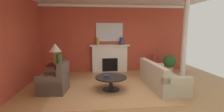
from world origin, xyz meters
TOP-DOWN VIEW (x-y plane):
  - ground_plane at (0.00, 0.00)m, footprint 8.54×8.54m
  - wall_fireplace at (0.00, 2.91)m, footprint 7.17×0.12m
  - wall_window at (-3.34, 0.30)m, footprint 0.12×6.31m
  - crown_moulding at (0.00, 2.83)m, footprint 7.17×0.08m
  - area_rug at (-0.39, 0.26)m, footprint 3.63×2.71m
  - fireplace at (-0.21, 2.70)m, footprint 1.80×0.35m
  - mantel_mirror at (-0.21, 2.82)m, footprint 1.22×0.04m
  - sofa at (1.31, 0.38)m, footprint 0.97×2.13m
  - armchair_near_window at (-2.14, 0.27)m, footprint 0.89×0.89m
  - coffee_table at (-0.39, 0.26)m, footprint 1.00×1.00m
  - side_table at (-2.30, 1.25)m, footprint 0.56×0.56m
  - table_lamp at (-2.30, 1.25)m, footprint 0.44×0.44m
  - vase_mantel_right at (0.34, 2.65)m, footprint 0.18×0.18m
  - vase_tall_corner at (1.80, 2.40)m, footprint 0.31×0.31m
  - vase_on_side_table at (-2.15, 1.13)m, footprint 0.18×0.18m
  - vase_mantel_left at (-0.76, 2.65)m, footprint 0.15×0.15m
  - book_red_cover at (-0.53, 0.27)m, footprint 0.21×0.17m
  - potted_plant at (2.40, 2.10)m, footprint 0.56×0.56m
  - column_white at (2.75, 1.59)m, footprint 0.20×0.20m

SIDE VIEW (x-z plane):
  - ground_plane at x=0.00m, z-range 0.00..0.00m
  - area_rug at x=-0.39m, z-range 0.00..0.01m
  - sofa at x=1.31m, z-range -0.13..0.72m
  - armchair_near_window at x=-2.14m, z-range -0.17..0.78m
  - coffee_table at x=-0.39m, z-range 0.11..0.56m
  - side_table at x=-2.30m, z-range 0.05..0.75m
  - vase_tall_corner at x=1.80m, z-range 0.00..0.82m
  - book_red_cover at x=-0.53m, z-range 0.45..0.50m
  - potted_plant at x=2.40m, z-range 0.08..0.91m
  - fireplace at x=-0.21m, z-range -0.04..1.22m
  - vase_on_side_table at x=-2.15m, z-range 0.70..1.08m
  - table_lamp at x=-2.30m, z-range 0.85..1.60m
  - vase_mantel_right at x=0.34m, z-range 1.26..1.58m
  - vase_mantel_left at x=-0.76m, z-range 1.26..1.59m
  - wall_fireplace at x=0.00m, z-range 0.00..3.07m
  - wall_window at x=-3.34m, z-range 0.00..3.07m
  - column_white at x=2.75m, z-range 0.00..3.07m
  - mantel_mirror at x=-0.21m, z-range 1.41..2.24m
  - crown_moulding at x=0.00m, z-range 2.93..3.05m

